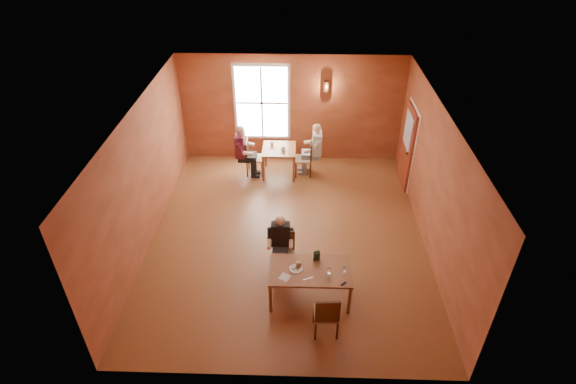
{
  "coord_description": "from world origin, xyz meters",
  "views": [
    {
      "loc": [
        0.24,
        -7.76,
        6.53
      ],
      "look_at": [
        0.0,
        0.2,
        1.05
      ],
      "focal_mm": 28.0,
      "sensor_mm": 36.0,
      "label": 1
    }
  ],
  "objects_px": {
    "second_table": "(279,161)",
    "diner_maroon": "(253,150)",
    "chair_empty": "(326,312)",
    "chair_diner_white": "(303,158)",
    "diner_white": "(305,151)",
    "chair_diner_main": "(284,255)",
    "chair_diner_maroon": "(255,157)",
    "main_table": "(310,283)",
    "diner_main": "(284,250)"
  },
  "relations": [
    {
      "from": "chair_diner_main",
      "to": "chair_empty",
      "type": "xyz_separation_m",
      "value": [
        0.77,
        -1.43,
        0.01
      ]
    },
    {
      "from": "chair_diner_white",
      "to": "chair_empty",
      "type": "bearing_deg",
      "value": -175.63
    },
    {
      "from": "diner_main",
      "to": "second_table",
      "type": "xyz_separation_m",
      "value": [
        -0.28,
        3.81,
        -0.22
      ]
    },
    {
      "from": "chair_empty",
      "to": "diner_maroon",
      "type": "relative_size",
      "value": 0.66
    },
    {
      "from": "chair_diner_maroon",
      "to": "chair_diner_white",
      "type": "bearing_deg",
      "value": 90.0
    },
    {
      "from": "diner_main",
      "to": "diner_white",
      "type": "bearing_deg",
      "value": -96.0
    },
    {
      "from": "main_table",
      "to": "chair_diner_maroon",
      "type": "height_order",
      "value": "chair_diner_maroon"
    },
    {
      "from": "second_table",
      "to": "chair_empty",
      "type": "bearing_deg",
      "value": -78.62
    },
    {
      "from": "chair_diner_main",
      "to": "chair_diner_white",
      "type": "distance_m",
      "value": 3.79
    },
    {
      "from": "main_table",
      "to": "chair_diner_maroon",
      "type": "distance_m",
      "value": 4.65
    },
    {
      "from": "diner_maroon",
      "to": "second_table",
      "type": "bearing_deg",
      "value": 90.0
    },
    {
      "from": "diner_white",
      "to": "diner_maroon",
      "type": "distance_m",
      "value": 1.36
    },
    {
      "from": "main_table",
      "to": "diner_main",
      "type": "bearing_deg",
      "value": 128.88
    },
    {
      "from": "diner_white",
      "to": "chair_diner_main",
      "type": "bearing_deg",
      "value": 173.96
    },
    {
      "from": "chair_diner_white",
      "to": "diner_maroon",
      "type": "height_order",
      "value": "diner_maroon"
    },
    {
      "from": "chair_empty",
      "to": "second_table",
      "type": "xyz_separation_m",
      "value": [
        -1.05,
        5.21,
        -0.08
      ]
    },
    {
      "from": "diner_white",
      "to": "chair_empty",
      "type": "bearing_deg",
      "value": -175.96
    },
    {
      "from": "chair_empty",
      "to": "diner_maroon",
      "type": "distance_m",
      "value": 5.49
    },
    {
      "from": "main_table",
      "to": "chair_empty",
      "type": "height_order",
      "value": "chair_empty"
    },
    {
      "from": "chair_diner_main",
      "to": "diner_white",
      "type": "xyz_separation_m",
      "value": [
        0.4,
        3.78,
        0.24
      ]
    },
    {
      "from": "chair_diner_main",
      "to": "diner_maroon",
      "type": "xyz_separation_m",
      "value": [
        -0.96,
        3.78,
        0.25
      ]
    },
    {
      "from": "second_table",
      "to": "diner_white",
      "type": "height_order",
      "value": "diner_white"
    },
    {
      "from": "second_table",
      "to": "chair_diner_maroon",
      "type": "xyz_separation_m",
      "value": [
        -0.65,
        0.0,
        0.11
      ]
    },
    {
      "from": "main_table",
      "to": "second_table",
      "type": "bearing_deg",
      "value": 100.0
    },
    {
      "from": "chair_diner_white",
      "to": "diner_maroon",
      "type": "bearing_deg",
      "value": 90.0
    },
    {
      "from": "chair_diner_main",
      "to": "chair_diner_maroon",
      "type": "relative_size",
      "value": 0.94
    },
    {
      "from": "chair_empty",
      "to": "chair_diner_white",
      "type": "height_order",
      "value": "chair_diner_white"
    },
    {
      "from": "second_table",
      "to": "chair_diner_maroon",
      "type": "bearing_deg",
      "value": 180.0
    },
    {
      "from": "chair_diner_maroon",
      "to": "diner_maroon",
      "type": "xyz_separation_m",
      "value": [
        -0.03,
        0.0,
        0.22
      ]
    },
    {
      "from": "main_table",
      "to": "chair_empty",
      "type": "relative_size",
      "value": 1.61
    },
    {
      "from": "main_table",
      "to": "diner_white",
      "type": "distance_m",
      "value": 4.44
    },
    {
      "from": "chair_diner_main",
      "to": "second_table",
      "type": "height_order",
      "value": "chair_diner_main"
    },
    {
      "from": "chair_diner_main",
      "to": "second_table",
      "type": "relative_size",
      "value": 1.05
    },
    {
      "from": "second_table",
      "to": "chair_diner_white",
      "type": "height_order",
      "value": "chair_diner_white"
    },
    {
      "from": "chair_empty",
      "to": "chair_diner_white",
      "type": "distance_m",
      "value": 5.22
    },
    {
      "from": "diner_white",
      "to": "second_table",
      "type": "bearing_deg",
      "value": 90.0
    },
    {
      "from": "chair_empty",
      "to": "diner_white",
      "type": "relative_size",
      "value": 0.67
    },
    {
      "from": "chair_empty",
      "to": "diner_maroon",
      "type": "height_order",
      "value": "diner_maroon"
    },
    {
      "from": "diner_main",
      "to": "chair_empty",
      "type": "xyz_separation_m",
      "value": [
        0.77,
        -1.4,
        -0.14
      ]
    },
    {
      "from": "chair_empty",
      "to": "second_table",
      "type": "relative_size",
      "value": 1.07
    },
    {
      "from": "second_table",
      "to": "diner_maroon",
      "type": "bearing_deg",
      "value": 180.0
    },
    {
      "from": "diner_white",
      "to": "chair_diner_maroon",
      "type": "relative_size",
      "value": 1.42
    },
    {
      "from": "diner_main",
      "to": "diner_white",
      "type": "height_order",
      "value": "diner_white"
    },
    {
      "from": "main_table",
      "to": "second_table",
      "type": "distance_m",
      "value": 4.49
    },
    {
      "from": "chair_diner_white",
      "to": "diner_white",
      "type": "height_order",
      "value": "diner_white"
    },
    {
      "from": "diner_main",
      "to": "chair_diner_maroon",
      "type": "height_order",
      "value": "diner_main"
    },
    {
      "from": "main_table",
      "to": "chair_diner_white",
      "type": "relative_size",
      "value": 1.54
    },
    {
      "from": "diner_maroon",
      "to": "chair_diner_white",
      "type": "bearing_deg",
      "value": 90.0
    },
    {
      "from": "chair_diner_white",
      "to": "chair_diner_maroon",
      "type": "distance_m",
      "value": 1.3
    },
    {
      "from": "chair_empty",
      "to": "main_table",
      "type": "bearing_deg",
      "value": 105.6
    }
  ]
}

